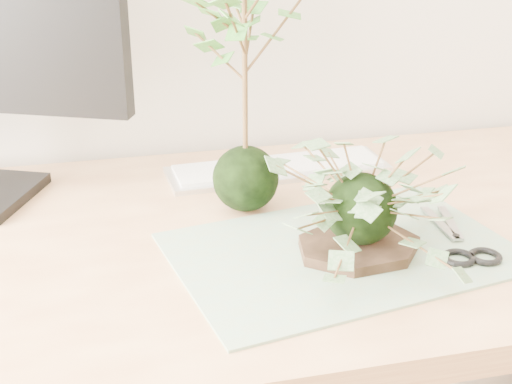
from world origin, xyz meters
TOP-DOWN VIEW (x-y plane):
  - desk at (0.06, 1.23)m, footprint 1.60×0.70m
  - cutting_mat at (0.12, 1.13)m, footprint 0.51×0.38m
  - stone_dish at (0.14, 1.12)m, footprint 0.20×0.20m
  - ivy_kokedama at (0.14, 1.12)m, footprint 0.36×0.36m
  - maple_kokedama at (0.02, 1.30)m, footprint 0.29×0.29m
  - keyboard at (0.11, 1.44)m, footprint 0.40×0.14m
  - scissors at (0.29, 1.09)m, footprint 0.09×0.19m

SIDE VIEW (x-z plane):
  - desk at x=0.06m, z-range 0.28..1.02m
  - cutting_mat at x=0.12m, z-range 0.74..0.74m
  - keyboard at x=0.11m, z-range 0.74..0.75m
  - scissors at x=0.29m, z-range 0.74..0.75m
  - stone_dish at x=0.14m, z-range 0.74..0.76m
  - ivy_kokedama at x=0.14m, z-range 0.76..0.95m
  - maple_kokedama at x=0.02m, z-range 0.83..1.26m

